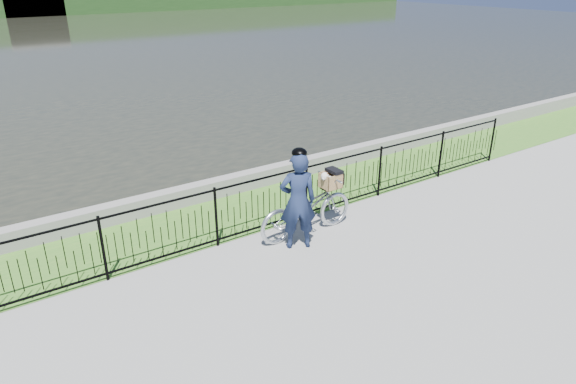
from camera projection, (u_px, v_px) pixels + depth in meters
ground at (314, 267)px, 8.69m from camera, size 120.00×120.00×0.00m
grass_strip at (239, 212)px, 10.66m from camera, size 60.00×2.00×0.01m
water at (10, 47)px, 33.64m from camera, size 120.00×120.00×0.00m
quay_wall at (216, 188)px, 11.34m from camera, size 60.00×0.30×0.40m
fence at (264, 204)px, 9.67m from camera, size 14.00×0.06×1.15m
far_building_right at (32, 0)px, 55.40m from camera, size 6.00×3.00×3.20m
bicycle_rig at (307, 208)px, 9.60m from camera, size 2.03×0.71×1.19m
cyclist at (298, 200)px, 9.00m from camera, size 0.77×0.66×1.87m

